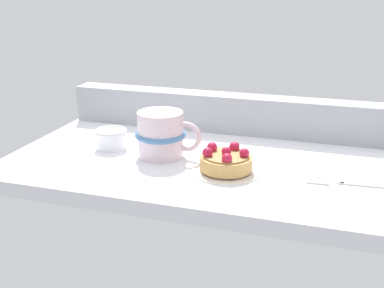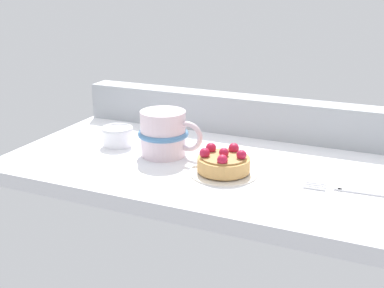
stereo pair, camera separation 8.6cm
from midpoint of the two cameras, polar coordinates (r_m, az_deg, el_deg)
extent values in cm
cube|color=white|center=(89.38, 5.91, -2.80)|extent=(76.52, 41.03, 2.72)
cube|color=#9EA3A8|center=(103.89, 9.04, 3.31)|extent=(74.99, 5.54, 8.01)
cylinder|color=silver|center=(83.07, 6.67, -3.33)|extent=(11.68, 11.68, 0.60)
cylinder|color=silver|center=(83.13, 6.67, -3.43)|extent=(6.42, 6.42, 0.30)
cylinder|color=tan|center=(82.53, 6.71, -2.40)|extent=(8.94, 8.94, 2.31)
cylinder|color=#A37942|center=(82.07, 6.75, -1.55)|extent=(7.87, 7.87, 0.30)
sphere|color=#B71938|center=(81.81, 6.77, -1.06)|extent=(1.66, 1.66, 1.66)
sphere|color=#B71938|center=(81.17, 8.85, -1.33)|extent=(1.69, 1.69, 1.69)
sphere|color=#B71938|center=(84.44, 7.83, -0.55)|extent=(1.86, 1.86, 1.86)
sphere|color=#B71938|center=(83.85, 5.40, -0.53)|extent=(1.82, 1.82, 1.82)
sphere|color=#B71938|center=(81.20, 4.84, -1.17)|extent=(1.79, 1.79, 1.79)
sphere|color=#B71938|center=(79.07, 6.70, -1.92)|extent=(1.76, 1.76, 1.76)
cylinder|color=silver|center=(89.88, -0.69, 1.23)|extent=(8.43, 8.43, 8.50)
torus|color=#4C7FB2|center=(89.90, -0.69, 1.19)|extent=(9.49, 9.49, 1.02)
torus|color=silver|center=(88.02, 2.31, 0.82)|extent=(5.74, 0.98, 5.74)
cube|color=silver|center=(81.32, 24.22, -5.49)|extent=(12.84, 1.47, 0.60)
cube|color=silver|center=(80.94, 19.71, -5.01)|extent=(1.23, 0.63, 0.60)
cube|color=silver|center=(81.96, 17.29, -4.43)|extent=(3.51, 0.45, 0.60)
cube|color=silver|center=(81.28, 17.25, -4.63)|extent=(3.51, 0.45, 0.60)
cube|color=silver|center=(80.61, 17.22, -4.83)|extent=(3.51, 0.45, 0.60)
cube|color=silver|center=(79.93, 17.19, -5.03)|extent=(3.51, 0.45, 0.60)
cylinder|color=white|center=(96.15, -6.39, 0.73)|extent=(5.85, 5.85, 3.47)
torus|color=silver|center=(95.63, -6.43, 1.72)|extent=(6.33, 6.33, 0.60)
camera|label=1|loc=(0.04, -87.14, 0.99)|focal=45.41mm
camera|label=2|loc=(0.04, 92.86, -0.99)|focal=45.41mm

